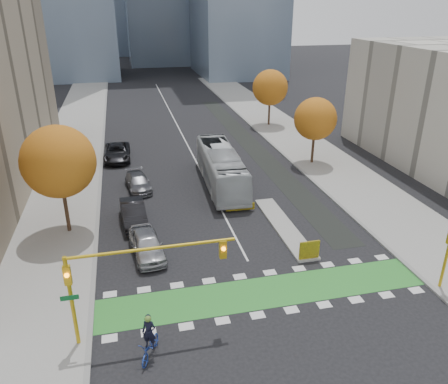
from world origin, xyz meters
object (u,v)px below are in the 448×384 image
traffic_signal_west (124,271)px  bus (221,167)px  traffic_signal_east (448,249)px  parked_car_a (147,244)px  parked_car_d (117,152)px  tree_west (59,162)px  parked_car_c (138,182)px  parked_car_b (134,213)px  cyclist (150,343)px  tree_east_far (270,88)px  hazard_board (309,250)px  tree_east_near (315,119)px

traffic_signal_west → bus: 21.14m
traffic_signal_east → parked_car_a: (-17.00, 7.84, -1.89)m
traffic_signal_west → parked_car_d: traffic_signal_west is taller
traffic_signal_west → traffic_signal_east: traffic_signal_west is taller
tree_west → parked_car_c: tree_west is taller
parked_car_a → parked_car_b: (-0.68, 5.00, -0.01)m
parked_car_a → parked_car_c: (0.00, 11.73, -0.15)m
cyclist → tree_west: bearing=134.1°
traffic_signal_west → parked_car_d: bearing=90.7°
tree_east_far → cyclist: (-19.50, -40.10, -4.43)m
traffic_signal_west → parked_car_a: 8.58m
parked_car_a → traffic_signal_west: bearing=-107.0°
traffic_signal_east → parked_car_c: bearing=131.0°
traffic_signal_west → hazard_board: bearing=21.5°
cyclist → parked_car_c: size_ratio=0.51×
hazard_board → parked_car_a: size_ratio=0.28×
bus → parked_car_a: bus is taller
hazard_board → traffic_signal_west: 13.23m
parked_car_d → tree_west: bearing=-101.3°
tree_west → traffic_signal_east: size_ratio=2.01×
traffic_signal_west → parked_car_b: traffic_signal_west is taller
hazard_board → parked_car_b: bearing=144.0°
bus → tree_west: bearing=-151.6°
cyclist → parked_car_c: (0.50, 21.16, -0.11)m
parked_car_c → parked_car_a: bearing=-96.6°
parked_car_b → parked_car_c: size_ratio=1.06×
tree_east_near → bus: 11.80m
tree_east_near → traffic_signal_east: 22.66m
parked_car_a → parked_car_b: parked_car_a is taller
traffic_signal_east → parked_car_c: size_ratio=0.85×
parked_car_b → hazard_board: bearing=-39.9°
parked_car_d → hazard_board: bearing=-61.0°
cyclist → parked_car_a: 9.45m
tree_west → tree_east_far: (24.50, 26.00, -0.38)m
traffic_signal_east → parked_car_d: size_ratio=0.68×
tree_east_far → cyclist: size_ratio=3.14×
cyclist → parked_car_d: 30.16m
parked_car_a → parked_car_c: size_ratio=1.03×
tree_west → parked_car_a: (5.50, -4.67, -4.77)m
cyclist → parked_car_b: 14.43m
tree_east_far → cyclist: bearing=-115.9°
traffic_signal_east → tree_east_far: bearing=87.0°
tree_west → tree_east_near: 26.01m
hazard_board → traffic_signal_west: bearing=-158.5°
tree_west → cyclist: size_ratio=3.38×
tree_west → parked_car_d: 17.13m
tree_west → hazard_board: bearing=-26.0°
hazard_board → parked_car_d: size_ratio=0.23×
hazard_board → parked_car_d: 26.82m
parked_car_c → cyclist: bearing=-97.9°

